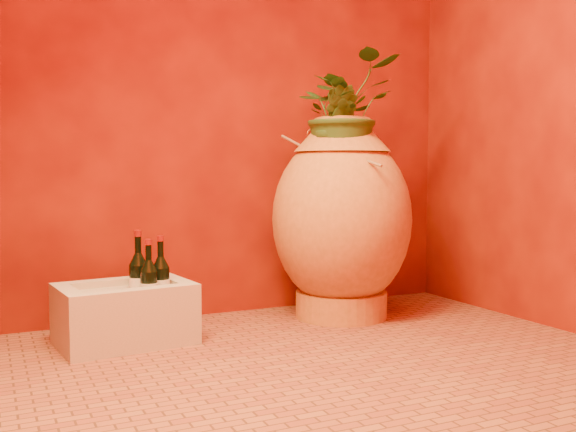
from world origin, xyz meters
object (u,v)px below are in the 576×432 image
amphora (342,219)px  wall_tap (313,141)px  wine_bottle_a (161,282)px  wine_bottle_b (139,281)px  wine_bottle_c (149,286)px  stone_basin (125,315)px

amphora → wall_tap: (-0.02, 0.27, 0.40)m
wine_bottle_a → amphora: bearing=3.3°
wall_tap → wine_bottle_b: bearing=-164.1°
wine_bottle_b → wine_bottle_c: wine_bottle_b is taller
stone_basin → wine_bottle_a: (0.16, -0.01, 0.13)m
stone_basin → wine_bottle_b: 0.16m
wine_bottle_c → wine_bottle_a: bearing=38.5°
wall_tap → stone_basin: bearing=-163.7°
amphora → wine_bottle_c: bearing=-174.0°
wine_bottle_a → wine_bottle_c: size_ratio=1.03×
wine_bottle_c → amphora: bearing=6.0°
wine_bottle_c → wall_tap: size_ratio=2.10×
wine_bottle_b → wine_bottle_c: (0.02, -0.09, -0.01)m
wine_bottle_b → wall_tap: wall_tap is taller
wine_bottle_a → stone_basin: bearing=175.9°
amphora → wine_bottle_c: size_ratio=3.24×
amphora → wine_bottle_c: amphora is taller
stone_basin → wall_tap: (1.08, 0.32, 0.78)m
wine_bottle_c → wine_bottle_b: bearing=105.2°
amphora → stone_basin: 1.17m
stone_basin → wine_bottle_a: wine_bottle_a is taller
stone_basin → wine_bottle_c: wine_bottle_c is taller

